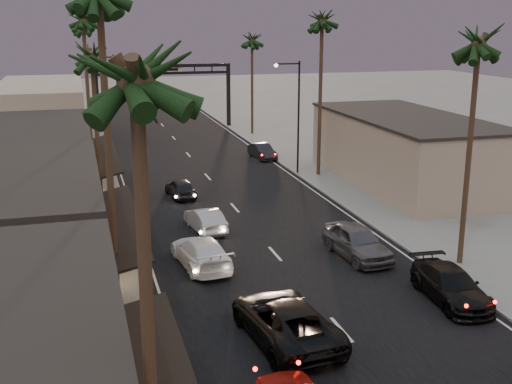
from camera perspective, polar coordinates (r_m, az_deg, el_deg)
ground at (r=45.37m, az=-2.81°, el=-0.38°), size 200.00×200.00×0.00m
road at (r=50.10m, az=-4.09°, el=1.09°), size 14.00×120.00×0.02m
sidewalk_left at (r=55.96m, az=-15.14°, el=2.14°), size 5.00×92.00×0.12m
sidewalk_right at (r=59.15m, az=3.58°, el=3.32°), size 5.00×92.00×0.12m
storefront_mid at (r=30.32m, az=-21.24°, el=-3.90°), size 8.00×14.00×5.50m
storefront_far at (r=45.80m, az=-19.50°, el=2.13°), size 8.00×16.00×5.00m
storefront_dist at (r=68.35m, az=-18.45°, el=6.67°), size 8.00×20.00×6.00m
building_right at (r=49.71m, az=13.12°, el=3.57°), size 8.00×18.00×5.00m
arch at (r=73.59m, az=-8.18°, el=9.81°), size 15.20×0.40×7.27m
streetlight_right at (r=50.91m, az=3.51°, el=7.42°), size 2.13×0.30×9.00m
streetlight_left at (r=61.09m, az=-13.14°, el=8.34°), size 2.13×0.30×9.00m
palm_la at (r=11.72m, az=-10.72°, el=11.75°), size 3.20×3.20×13.20m
palm_lc at (r=38.71m, az=-14.42°, el=12.23°), size 3.20×3.20×12.20m
palm_ld at (r=57.67m, az=-15.13°, el=14.91°), size 3.20×3.20×14.20m
palm_ra at (r=32.32m, az=19.26°, el=13.14°), size 3.20×3.20×13.20m
palm_rb at (r=50.10m, az=5.92°, el=15.38°), size 3.20×3.20×14.20m
palm_rc at (r=69.13m, az=-0.36°, el=13.73°), size 3.20×3.20×12.20m
palm_far at (r=80.67m, az=-15.17°, el=14.11°), size 3.20×3.20×13.20m
oncoming_pickup at (r=25.27m, az=2.62°, el=-11.31°), size 3.40×6.36×1.70m
oncoming_silver at (r=37.91m, az=-4.54°, el=-2.47°), size 1.98×4.29×1.36m
oncoming_white at (r=32.54m, az=-4.90°, el=-5.34°), size 2.68×5.41×1.51m
oncoming_dgrey at (r=45.26m, az=-6.72°, el=0.35°), size 1.96×4.02×1.32m
curbside_black at (r=29.85m, az=16.93°, el=-7.95°), size 2.39×5.20×1.47m
curbside_grey at (r=34.02m, az=8.97°, el=-4.36°), size 2.46×5.21×1.72m
curbside_far at (r=57.62m, az=0.55°, el=3.64°), size 1.82×4.15×1.33m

